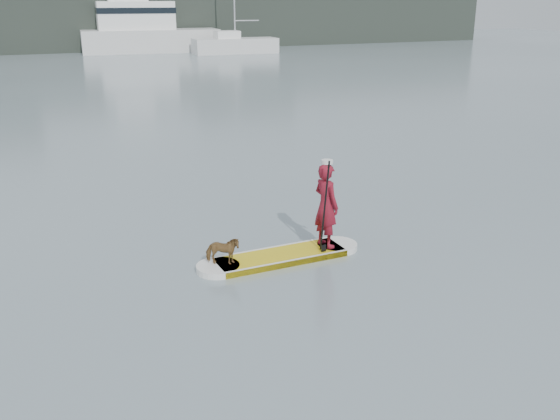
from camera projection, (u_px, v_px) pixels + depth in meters
name	position (u px, v px, depth m)	size (l,w,h in m)	color
ground	(355.00, 252.00, 12.22)	(140.00, 140.00, 0.00)	slate
paddleboard	(280.00, 257.00, 11.86)	(3.30, 0.86, 0.12)	gold
paddler	(326.00, 205.00, 11.97)	(0.61, 0.40, 1.66)	maroon
white_cap	(327.00, 162.00, 11.69)	(0.22, 0.22, 0.07)	silver
dog	(223.00, 251.00, 11.30)	(0.28, 0.62, 0.52)	#55371D
paddle	(324.00, 218.00, 11.73)	(0.10, 0.30, 2.00)	black
sailboat_e	(235.00, 44.00, 55.06)	(7.54, 2.83, 10.75)	silver
motor_yacht_a	(144.00, 29.00, 55.77)	(12.37, 4.84, 7.25)	silver
shore_mass	(64.00, 17.00, 57.15)	(90.00, 6.00, 6.00)	black
shore_building_east	(244.00, 5.00, 64.55)	(10.00, 4.00, 8.00)	black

